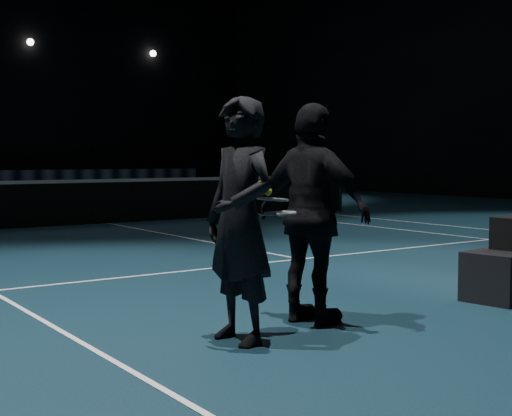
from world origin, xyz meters
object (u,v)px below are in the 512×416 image
at_px(player_b, 313,214).
at_px(player_a, 240,220).
at_px(racket_lower, 281,213).
at_px(tennis_balls, 263,189).
at_px(racket_upper, 273,199).

bearing_deg(player_b, player_a, 85.93).
bearing_deg(player_a, racket_lower, 95.00).
xyz_separation_m(racket_lower, tennis_balls, (-0.19, -0.03, 0.20)).
relative_size(racket_upper, tennis_balls, 5.67).
xyz_separation_m(player_b, tennis_balls, (-0.59, -0.11, 0.22)).
height_order(player_a, player_b, same).
height_order(player_b, racket_lower, player_b).
xyz_separation_m(player_a, tennis_balls, (0.25, 0.05, 0.22)).
bearing_deg(tennis_balls, player_b, 10.34).
relative_size(player_a, racket_lower, 2.71).
bearing_deg(player_a, racket_upper, 100.71).
bearing_deg(player_b, racket_upper, 80.85).
height_order(player_b, tennis_balls, player_b).
distance_m(racket_lower, tennis_balls, 0.28).
distance_m(player_a, player_b, 0.85).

